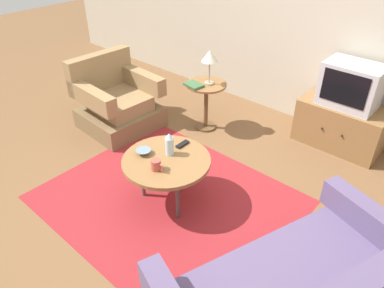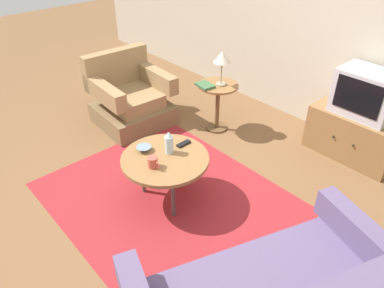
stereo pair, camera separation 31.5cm
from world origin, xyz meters
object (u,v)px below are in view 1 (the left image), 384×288
object	(u,v)px
vase	(169,144)
book	(194,85)
bowl	(144,152)
table_lamp	(210,58)
television	(351,85)
coffee_table	(166,162)
mug	(156,165)
side_table	(206,97)
armchair	(117,103)
tv_stand	(340,125)
tv_remote_dark	(182,144)

from	to	relation	value
vase	book	distance (m)	1.21
bowl	table_lamp	bearing A→B (deg)	104.55
television	table_lamp	size ratio (longest dim) A/B	1.46
coffee_table	mug	distance (m)	0.19
vase	mug	size ratio (longest dim) A/B	1.58
coffee_table	book	xyz separation A→B (m)	(-0.66, 1.11, 0.17)
side_table	table_lamp	distance (m)	0.49
television	mug	distance (m)	2.29
coffee_table	book	bearing A→B (deg)	120.50
vase	mug	xyz separation A→B (m)	(0.07, -0.24, -0.06)
vase	mug	distance (m)	0.26
table_lamp	bowl	distance (m)	1.46
coffee_table	table_lamp	distance (m)	1.48
table_lamp	book	distance (m)	0.36
vase	bowl	xyz separation A→B (m)	(-0.18, -0.15, -0.08)
mug	bowl	size ratio (longest dim) A/B	1.00
coffee_table	television	size ratio (longest dim) A/B	1.34
side_table	vase	world-z (taller)	vase
armchair	tv_stand	xyz separation A→B (m)	(2.26, 1.39, -0.05)
mug	book	distance (m)	1.46
bowl	tv_remote_dark	xyz separation A→B (m)	(0.17, 0.33, -0.01)
tv_remote_dark	side_table	bearing A→B (deg)	-152.41
armchair	coffee_table	bearing A→B (deg)	71.00
vase	book	xyz separation A→B (m)	(-0.62, 1.04, 0.03)
coffee_table	television	world-z (taller)	television
tv_stand	vase	xyz separation A→B (m)	(-0.84, -1.90, 0.33)
table_lamp	tv_remote_dark	xyz separation A→B (m)	(0.52, -1.02, -0.43)
table_lamp	mug	xyz separation A→B (m)	(0.60, -1.44, -0.39)
vase	tv_remote_dark	bearing A→B (deg)	93.15
coffee_table	tv_stand	bearing A→B (deg)	67.91
armchair	book	world-z (taller)	armchair
television	table_lamp	distance (m)	1.55
armchair	book	bearing A→B (deg)	126.01
armchair	mug	bearing A→B (deg)	66.46
coffee_table	television	bearing A→B (deg)	68.05
side_table	mug	xyz separation A→B (m)	(0.63, -1.43, 0.10)
table_lamp	book	bearing A→B (deg)	-119.38
bowl	book	xyz separation A→B (m)	(-0.45, 1.19, 0.11)
tv_stand	mug	world-z (taller)	mug
mug	bowl	distance (m)	0.27
coffee_table	tv_stand	world-z (taller)	tv_stand
tv_remote_dark	vase	bearing A→B (deg)	2.32
side_table	tv_remote_dark	xyz separation A→B (m)	(0.55, -1.01, 0.06)
armchair	bowl	world-z (taller)	armchair
coffee_table	vase	xyz separation A→B (m)	(-0.03, 0.08, 0.14)
television	table_lamp	xyz separation A→B (m)	(-1.37, -0.71, 0.17)
coffee_table	bowl	bearing A→B (deg)	-159.75
table_lamp	vase	xyz separation A→B (m)	(0.53, -1.20, -0.33)
book	vase	bearing A→B (deg)	-51.00
tv_stand	bowl	distance (m)	2.31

